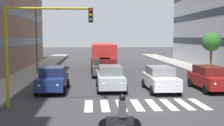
{
  "coord_description": "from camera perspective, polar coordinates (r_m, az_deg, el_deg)",
  "views": [
    {
      "loc": [
        3.0,
        15.5,
        3.79
      ],
      "look_at": [
        1.42,
        -5.94,
        1.83
      ],
      "focal_mm": 45.62,
      "sensor_mm": 36.0,
      "label": 1
    }
  ],
  "objects": [
    {
      "name": "traffic_light_gantry",
      "position": [
        15.66,
        -15.73,
        4.78
      ],
      "size": [
        4.67,
        0.36,
        5.5
      ],
      "color": "#AD991E",
      "rests_on": "ground_plane"
    },
    {
      "name": "motorcycle_with_rider",
      "position": [
        11.4,
        1.73,
        -10.81
      ],
      "size": [
        1.7,
        0.37,
        1.57
      ],
      "color": "black",
      "rests_on": "ground_plane"
    },
    {
      "name": "car_row2_0",
      "position": [
        27.24,
        -0.82,
        -0.9
      ],
      "size": [
        2.02,
        4.44,
        1.72
      ],
      "color": "maroon",
      "rests_on": "ground_plane"
    },
    {
      "name": "car_1",
      "position": [
        20.28,
        9.62,
        -3.09
      ],
      "size": [
        2.02,
        4.44,
        1.72
      ],
      "color": "silver",
      "rests_on": "ground_plane"
    },
    {
      "name": "car_row2_1",
      "position": [
        27.73,
        -2.03,
        -0.8
      ],
      "size": [
        2.02,
        4.44,
        1.72
      ],
      "color": "#474C51",
      "rests_on": "ground_plane"
    },
    {
      "name": "bus_behind_traffic",
      "position": [
        33.76,
        -1.89,
        1.94
      ],
      "size": [
        2.78,
        10.5,
        3.0
      ],
      "color": "red",
      "rests_on": "ground_plane"
    },
    {
      "name": "crosswalk_markings",
      "position": [
        16.23,
        6.61,
        -8.31
      ],
      "size": [
        6.75,
        2.8,
        0.01
      ],
      "color": "silver",
      "rests_on": "ground_plane"
    },
    {
      "name": "ground_plane",
      "position": [
        16.23,
        6.61,
        -8.32
      ],
      "size": [
        180.0,
        180.0,
        0.0
      ],
      "primitive_type": "plane",
      "color": "#38383A"
    },
    {
      "name": "car_0",
      "position": [
        21.52,
        18.97,
        -2.83
      ],
      "size": [
        2.02,
        4.44,
        1.72
      ],
      "color": "maroon",
      "rests_on": "ground_plane"
    },
    {
      "name": "street_lamp_right",
      "position": [
        29.56,
        -14.16,
        5.93
      ],
      "size": [
        2.49,
        0.28,
        6.7
      ],
      "color": "#4C6B56",
      "rests_on": "sidewalk_right"
    },
    {
      "name": "car_3",
      "position": [
        20.34,
        -11.75,
        -3.11
      ],
      "size": [
        2.02,
        4.44,
        1.72
      ],
      "color": "navy",
      "rests_on": "ground_plane"
    },
    {
      "name": "street_tree_2",
      "position": [
        30.57,
        19.3,
        3.98
      ],
      "size": [
        1.92,
        1.92,
        4.12
      ],
      "color": "#513823",
      "rests_on": "sidewalk_left"
    },
    {
      "name": "car_2",
      "position": [
        20.49,
        -0.33,
        -2.94
      ],
      "size": [
        2.02,
        4.44,
        1.72
      ],
      "color": "#B2B7BC",
      "rests_on": "ground_plane"
    }
  ]
}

